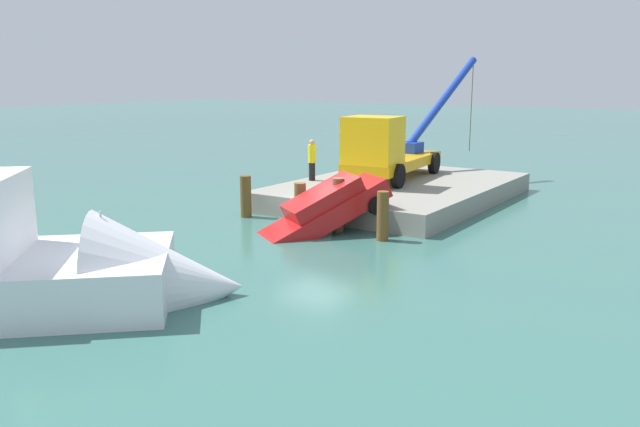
{
  "coord_description": "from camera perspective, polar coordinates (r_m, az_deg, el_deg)",
  "views": [
    {
      "loc": [
        18.67,
        12.74,
        5.25
      ],
      "look_at": [
        -0.2,
        0.06,
        0.49
      ],
      "focal_mm": 36.57,
      "sensor_mm": 36.0,
      "label": 1
    }
  ],
  "objects": [
    {
      "name": "ground",
      "position": [
        23.2,
        -0.4,
        -1.24
      ],
      "size": [
        200.0,
        200.0,
        0.0
      ],
      "primitive_type": "plane",
      "color": "#386B60"
    },
    {
      "name": "dock",
      "position": [
        28.52,
        6.86,
        1.97
      ],
      "size": [
        11.56,
        7.94,
        0.81
      ],
      "primitive_type": "cube",
      "color": "gray",
      "rests_on": "ground"
    },
    {
      "name": "crane_truck",
      "position": [
        28.46,
        6.0,
        5.63
      ],
      "size": [
        10.87,
        3.11,
        5.47
      ],
      "color": "orange",
      "rests_on": "dock"
    },
    {
      "name": "dock_worker",
      "position": [
        28.5,
        -0.71,
        4.74
      ],
      "size": [
        0.34,
        0.34,
        1.8
      ],
      "color": "black",
      "rests_on": "dock"
    },
    {
      "name": "salvaged_car",
      "position": [
        22.37,
        0.24,
        0.2
      ],
      "size": [
        4.75,
        3.91,
        2.78
      ],
      "color": "red",
      "rests_on": "ground"
    },
    {
      "name": "moored_yacht",
      "position": [
        16.72,
        -24.59,
        -5.61
      ],
      "size": [
        10.9,
        11.35,
        6.04
      ],
      "color": "white",
      "rests_on": "ground"
    },
    {
      "name": "piling_near",
      "position": [
        24.98,
        -6.51,
        1.49
      ],
      "size": [
        0.42,
        0.42,
        1.59
      ],
      "primitive_type": "cylinder",
      "color": "brown",
      "rests_on": "ground"
    },
    {
      "name": "piling_mid",
      "position": [
        23.3,
        -1.75,
        0.78
      ],
      "size": [
        0.42,
        0.42,
        1.57
      ],
      "primitive_type": "cylinder",
      "color": "brown",
      "rests_on": "ground"
    },
    {
      "name": "piling_far",
      "position": [
        22.45,
        1.58,
        0.75
      ],
      "size": [
        0.4,
        0.4,
        1.87
      ],
      "primitive_type": "cylinder",
      "color": "brown",
      "rests_on": "ground"
    },
    {
      "name": "piling_end",
      "position": [
        21.33,
        5.51,
        -0.22
      ],
      "size": [
        0.39,
        0.39,
        1.63
      ],
      "primitive_type": "cylinder",
      "color": "brown",
      "rests_on": "ground"
    }
  ]
}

